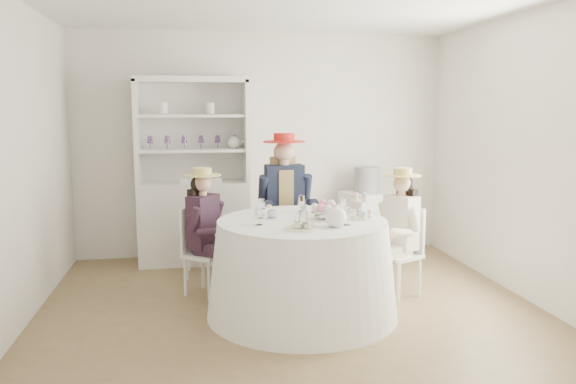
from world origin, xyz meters
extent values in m
plane|color=brown|center=(0.00, 0.00, 0.00)|extent=(4.50, 4.50, 0.00)
plane|color=white|center=(0.00, 0.00, 2.70)|extent=(4.50, 4.50, 0.00)
plane|color=silver|center=(0.00, 2.00, 1.35)|extent=(4.50, 0.00, 4.50)
plane|color=silver|center=(0.00, -2.00, 1.35)|extent=(4.50, 0.00, 4.50)
plane|color=silver|center=(-2.25, 0.00, 1.35)|extent=(0.00, 4.50, 4.50)
plane|color=silver|center=(2.25, 0.00, 1.35)|extent=(0.00, 4.50, 4.50)
cone|color=white|center=(0.08, -0.18, 0.41)|extent=(1.67, 1.67, 0.82)
cylinder|color=white|center=(0.08, -0.18, 0.83)|extent=(1.47, 1.47, 0.02)
cube|color=silver|center=(-0.84, 1.69, 0.48)|extent=(1.34, 0.73, 0.95)
cube|color=silver|center=(-0.84, 1.90, 1.54)|extent=(1.25, 0.30, 1.16)
cube|color=silver|center=(-0.84, 1.69, 2.12)|extent=(1.34, 0.73, 0.06)
cube|color=silver|center=(-1.46, 1.69, 1.54)|extent=(0.14, 0.47, 1.16)
cube|color=silver|center=(-0.23, 1.69, 1.54)|extent=(0.14, 0.47, 1.16)
cube|color=silver|center=(-0.84, 1.69, 1.32)|extent=(1.25, 0.66, 0.03)
cube|color=silver|center=(-0.84, 1.69, 1.72)|extent=(1.25, 0.66, 0.03)
sphere|color=white|center=(-0.37, 1.69, 1.41)|extent=(0.15, 0.15, 0.15)
cube|color=silver|center=(1.24, 1.69, 0.39)|extent=(0.65, 0.65, 0.78)
cylinder|color=black|center=(1.24, 1.69, 0.94)|extent=(0.40, 0.40, 0.31)
cube|color=silver|center=(-0.74, 0.49, 0.40)|extent=(0.49, 0.49, 0.04)
cylinder|color=silver|center=(-0.72, 0.30, 0.19)|extent=(0.03, 0.03, 0.39)
cylinder|color=silver|center=(-0.55, 0.52, 0.19)|extent=(0.03, 0.03, 0.39)
cylinder|color=silver|center=(-0.94, 0.47, 0.19)|extent=(0.03, 0.03, 0.39)
cylinder|color=silver|center=(-0.77, 0.69, 0.19)|extent=(0.03, 0.03, 0.39)
cube|color=silver|center=(-0.87, 0.59, 0.63)|extent=(0.23, 0.28, 0.44)
cube|color=black|center=(-0.76, 0.51, 0.72)|extent=(0.33, 0.36, 0.51)
cube|color=black|center=(-0.71, 0.37, 0.47)|extent=(0.31, 0.27, 0.11)
cylinder|color=black|center=(-0.61, 0.29, 0.20)|extent=(0.09, 0.09, 0.41)
cylinder|color=black|center=(-0.84, 0.34, 0.78)|extent=(0.17, 0.16, 0.24)
cube|color=black|center=(-0.61, 0.49, 0.47)|extent=(0.31, 0.27, 0.11)
cylinder|color=black|center=(-0.52, 0.42, 0.20)|extent=(0.09, 0.09, 0.41)
cylinder|color=black|center=(-0.62, 0.63, 0.78)|extent=(0.17, 0.16, 0.24)
cylinder|color=#D8A889|center=(-0.76, 0.51, 1.00)|extent=(0.08, 0.08, 0.07)
sphere|color=#D8A889|center=(-0.76, 0.51, 1.09)|extent=(0.17, 0.17, 0.17)
sphere|color=black|center=(-0.79, 0.53, 1.08)|extent=(0.17, 0.17, 0.17)
cube|color=black|center=(-0.81, 0.55, 0.87)|extent=(0.19, 0.21, 0.33)
cylinder|color=tan|center=(-0.76, 0.51, 1.17)|extent=(0.35, 0.35, 0.01)
cylinder|color=tan|center=(-0.76, 0.51, 1.21)|extent=(0.18, 0.18, 0.07)
cube|color=silver|center=(0.10, 0.88, 0.49)|extent=(0.45, 0.45, 0.04)
cylinder|color=silver|center=(-0.07, 0.70, 0.24)|extent=(0.04, 0.04, 0.48)
cylinder|color=silver|center=(0.28, 0.71, 0.24)|extent=(0.04, 0.04, 0.48)
cylinder|color=silver|center=(-0.09, 1.05, 0.24)|extent=(0.04, 0.04, 0.48)
cylinder|color=silver|center=(0.27, 1.06, 0.24)|extent=(0.04, 0.04, 0.48)
cube|color=silver|center=(0.09, 1.08, 0.79)|extent=(0.42, 0.05, 0.55)
cube|color=#191E32|center=(0.10, 0.91, 0.90)|extent=(0.40, 0.23, 0.64)
cube|color=tan|center=(0.10, 0.91, 0.90)|extent=(0.16, 0.25, 0.55)
cube|color=#191E32|center=(0.00, 0.75, 0.58)|extent=(0.16, 0.38, 0.13)
cylinder|color=#191E32|center=(0.01, 0.60, 0.25)|extent=(0.11, 0.11, 0.50)
cylinder|color=#191E32|center=(-0.13, 0.85, 0.97)|extent=(0.11, 0.19, 0.30)
cube|color=#191E32|center=(0.20, 0.76, 0.58)|extent=(0.16, 0.38, 0.13)
cylinder|color=#191E32|center=(0.20, 0.60, 0.25)|extent=(0.11, 0.11, 0.50)
cylinder|color=#191E32|center=(0.32, 0.87, 0.97)|extent=(0.11, 0.19, 0.30)
cylinder|color=#D8A889|center=(0.10, 0.91, 1.24)|extent=(0.10, 0.10, 0.09)
sphere|color=#D8A889|center=(0.10, 0.91, 1.36)|extent=(0.21, 0.21, 0.21)
sphere|color=tan|center=(0.09, 0.95, 1.34)|extent=(0.21, 0.21, 0.21)
cube|color=tan|center=(0.09, 0.99, 1.08)|extent=(0.27, 0.10, 0.42)
cylinder|color=red|center=(0.10, 0.91, 1.46)|extent=(0.44, 0.44, 0.01)
cylinder|color=red|center=(0.10, 0.91, 1.50)|extent=(0.22, 0.22, 0.09)
cube|color=silver|center=(1.09, 0.15, 0.40)|extent=(0.47, 0.47, 0.04)
cylinder|color=silver|center=(0.90, 0.21, 0.19)|extent=(0.03, 0.03, 0.39)
cylinder|color=silver|center=(1.03, -0.04, 0.19)|extent=(0.03, 0.03, 0.39)
cylinder|color=silver|center=(1.15, 0.34, 0.19)|extent=(0.03, 0.03, 0.39)
cylinder|color=silver|center=(1.28, 0.09, 0.19)|extent=(0.03, 0.03, 0.39)
cube|color=silver|center=(1.23, 0.22, 0.64)|extent=(0.17, 0.31, 0.44)
cube|color=silver|center=(1.11, 0.16, 0.72)|extent=(0.30, 0.36, 0.51)
cube|color=silver|center=(0.96, 0.17, 0.47)|extent=(0.32, 0.24, 0.11)
cylinder|color=silver|center=(0.85, 0.12, 0.20)|extent=(0.09, 0.09, 0.41)
cylinder|color=silver|center=(0.99, 0.30, 0.79)|extent=(0.17, 0.14, 0.24)
cube|color=silver|center=(1.03, 0.03, 0.47)|extent=(0.32, 0.24, 0.11)
cylinder|color=silver|center=(0.92, -0.02, 0.20)|extent=(0.09, 0.09, 0.41)
cylinder|color=silver|center=(1.16, -0.02, 0.79)|extent=(0.17, 0.14, 0.24)
cylinder|color=#D8A889|center=(1.11, 0.16, 1.00)|extent=(0.08, 0.08, 0.07)
sphere|color=#D8A889|center=(1.11, 0.16, 1.09)|extent=(0.17, 0.17, 0.17)
sphere|color=black|center=(1.14, 0.17, 1.08)|extent=(0.17, 0.17, 0.17)
cube|color=black|center=(1.17, 0.19, 0.87)|extent=(0.16, 0.22, 0.34)
cylinder|color=tan|center=(1.11, 0.16, 1.17)|extent=(0.35, 0.35, 0.01)
cylinder|color=tan|center=(1.11, 0.16, 1.21)|extent=(0.18, 0.18, 0.07)
cube|color=silver|center=(-0.75, 1.16, 0.50)|extent=(0.47, 0.47, 0.04)
cylinder|color=silver|center=(-0.56, 1.32, 0.24)|extent=(0.04, 0.04, 0.49)
cylinder|color=silver|center=(-0.92, 1.35, 0.24)|extent=(0.04, 0.04, 0.49)
cylinder|color=silver|center=(-0.59, 0.97, 0.24)|extent=(0.04, 0.04, 0.49)
cylinder|color=silver|center=(-0.94, 0.99, 0.24)|extent=(0.04, 0.04, 0.49)
cube|color=silver|center=(-0.77, 0.96, 0.80)|extent=(0.42, 0.06, 0.56)
imported|color=white|center=(-0.17, -0.08, 0.88)|extent=(0.11, 0.11, 0.07)
imported|color=white|center=(0.15, 0.12, 0.88)|extent=(0.10, 0.10, 0.07)
imported|color=white|center=(0.31, 0.02, 0.88)|extent=(0.10, 0.10, 0.07)
imported|color=white|center=(0.31, -0.16, 0.87)|extent=(0.29, 0.29, 0.06)
sphere|color=pink|center=(0.36, -0.21, 0.94)|extent=(0.08, 0.08, 0.08)
sphere|color=white|center=(0.33, -0.16, 0.94)|extent=(0.08, 0.08, 0.08)
sphere|color=pink|center=(0.28, -0.15, 0.94)|extent=(0.08, 0.08, 0.08)
sphere|color=white|center=(0.23, -0.18, 0.94)|extent=(0.08, 0.08, 0.08)
sphere|color=pink|center=(0.23, -0.24, 0.94)|extent=(0.08, 0.08, 0.08)
sphere|color=white|center=(0.28, -0.27, 0.94)|extent=(0.08, 0.08, 0.08)
sphere|color=pink|center=(0.33, -0.26, 0.94)|extent=(0.08, 0.08, 0.08)
sphere|color=white|center=(0.29, -0.50, 0.92)|extent=(0.18, 0.18, 0.18)
cylinder|color=white|center=(0.40, -0.50, 0.93)|extent=(0.10, 0.03, 0.09)
cylinder|color=white|center=(0.29, -0.50, 1.01)|extent=(0.04, 0.04, 0.02)
cylinder|color=white|center=(0.01, -0.54, 0.85)|extent=(0.29, 0.29, 0.01)
cube|color=beige|center=(-0.04, -0.56, 0.88)|extent=(0.07, 0.04, 0.03)
cube|color=beige|center=(0.01, -0.54, 0.89)|extent=(0.08, 0.06, 0.03)
cube|color=beige|center=(0.07, -0.51, 0.88)|extent=(0.08, 0.07, 0.03)
cube|color=beige|center=(-0.01, -0.49, 0.89)|extent=(0.08, 0.08, 0.03)
cube|color=beige|center=(0.05, -0.58, 0.88)|extent=(0.07, 0.08, 0.03)
cylinder|color=white|center=(0.60, -0.19, 0.85)|extent=(0.24, 0.24, 0.01)
cylinder|color=white|center=(0.60, -0.19, 0.92)|extent=(0.02, 0.02, 0.16)
cylinder|color=white|center=(0.60, -0.19, 1.00)|extent=(0.18, 0.18, 0.01)
camera|label=1|loc=(-0.83, -4.85, 1.80)|focal=35.00mm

